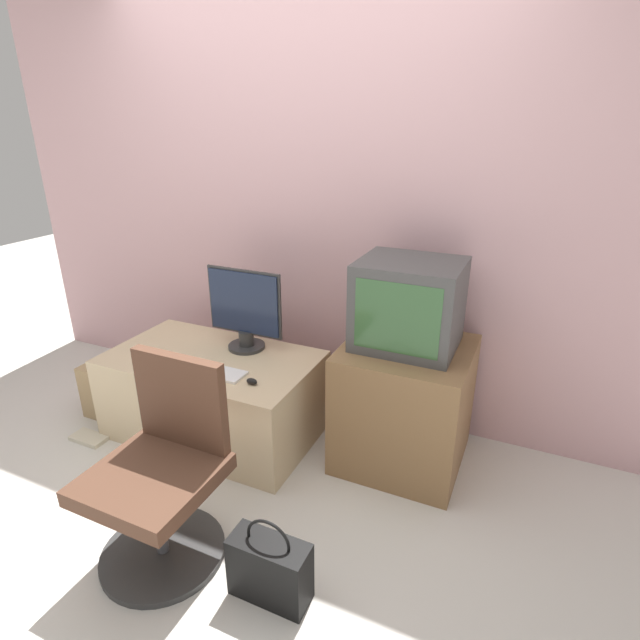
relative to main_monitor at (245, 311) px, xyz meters
The scene contains 12 objects.
ground_plane 1.17m from the main_monitor, 78.31° to the right, with size 12.00×12.00×0.00m, color beige.
wall_back 0.74m from the main_monitor, 66.90° to the left, with size 4.40×0.05×2.60m.
desk 0.53m from the main_monitor, 124.50° to the right, with size 1.19×0.70×0.50m.
side_stand 1.04m from the main_monitor, ahead, with size 0.64×0.63×0.68m.
main_monitor is the anchor object (origin of this frame).
keyboard 0.41m from the main_monitor, 83.91° to the right, with size 0.29×0.13×0.01m.
mouse 0.50m from the main_monitor, 54.48° to the right, with size 0.06×0.03×0.03m.
crt_tv 0.95m from the main_monitor, ahead, with size 0.50×0.43×0.45m.
office_chair 1.08m from the main_monitor, 77.91° to the right, with size 0.53×0.53×0.87m.
cardboard_box_lower 1.08m from the main_monitor, 161.77° to the right, with size 0.21×0.25×0.34m.
handbag 1.40m from the main_monitor, 54.64° to the right, with size 0.32×0.14×0.38m.
book 1.20m from the main_monitor, 142.40° to the right, with size 0.22×0.11×0.02m.
Camera 1 is at (1.32, -1.36, 1.76)m, focal length 28.00 mm.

